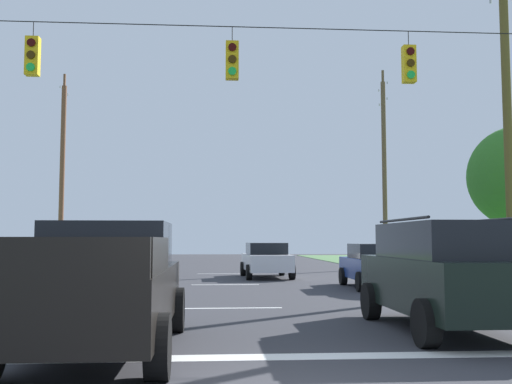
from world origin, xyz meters
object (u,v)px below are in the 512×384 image
(distant_car_crossing_white, at_px, (266,259))
(utility_pole_far_left, at_px, (62,173))
(utility_pole_mid_right, at_px, (508,128))
(utility_pole_far_right, at_px, (384,168))
(pickup_truck, at_px, (103,286))
(overhead_signal_span, at_px, (229,140))
(suv_black, at_px, (446,273))
(distant_car_oncoming, at_px, (377,265))

(distant_car_crossing_white, bearing_deg, utility_pole_far_left, 144.45)
(utility_pole_mid_right, relative_size, utility_pole_far_right, 0.99)
(pickup_truck, bearing_deg, distant_car_crossing_white, 76.75)
(overhead_signal_span, distance_m, utility_pole_far_right, 21.22)
(pickup_truck, xyz_separation_m, utility_pole_mid_right, (11.75, 10.26, 4.55))
(pickup_truck, relative_size, suv_black, 1.13)
(utility_pole_mid_right, bearing_deg, distant_car_oncoming, 170.62)
(utility_pole_far_left, bearing_deg, distant_car_crossing_white, -35.55)
(overhead_signal_span, xyz_separation_m, suv_black, (3.91, -3.66, -3.05))
(utility_pole_far_left, bearing_deg, distant_car_oncoming, -43.62)
(utility_pole_far_right, bearing_deg, suv_black, -103.78)
(overhead_signal_span, bearing_deg, distant_car_crossing_white, 80.58)
(distant_car_crossing_white, height_order, distant_car_oncoming, same)
(utility_pole_far_right, distance_m, utility_pole_far_left, 18.41)
(distant_car_oncoming, relative_size, utility_pole_mid_right, 0.38)
(overhead_signal_span, bearing_deg, pickup_truck, -111.39)
(utility_pole_far_right, bearing_deg, pickup_truck, -115.45)
(overhead_signal_span, distance_m, distant_car_oncoming, 8.52)
(distant_car_oncoming, height_order, utility_pole_far_left, utility_pole_far_left)
(pickup_truck, bearing_deg, suv_black, 14.31)
(distant_car_oncoming, distance_m, utility_pole_mid_right, 6.55)
(utility_pole_far_left, bearing_deg, utility_pole_mid_right, -37.38)
(suv_black, bearing_deg, distant_car_oncoming, 81.94)
(utility_pole_far_right, relative_size, utility_pole_far_left, 1.04)
(distant_car_crossing_white, xyz_separation_m, utility_pole_far_left, (-10.88, 7.78, 4.60))
(pickup_truck, relative_size, utility_pole_mid_right, 0.47)
(pickup_truck, height_order, utility_pole_mid_right, utility_pole_mid_right)
(overhead_signal_span, height_order, distant_car_crossing_white, overhead_signal_span)
(distant_car_oncoming, bearing_deg, suv_black, -98.06)
(utility_pole_far_left, bearing_deg, overhead_signal_span, -65.18)
(utility_pole_mid_right, relative_size, utility_pole_far_left, 1.03)
(distant_car_crossing_white, bearing_deg, pickup_truck, -103.25)
(utility_pole_mid_right, distance_m, utility_pole_far_left, 23.52)
(overhead_signal_span, bearing_deg, utility_pole_mid_right, 27.61)
(distant_car_oncoming, height_order, utility_pole_mid_right, utility_pole_mid_right)
(utility_pole_far_left, bearing_deg, suv_black, -60.81)
(pickup_truck, height_order, utility_pole_far_left, utility_pole_far_left)
(pickup_truck, height_order, distant_car_oncoming, pickup_truck)
(overhead_signal_span, relative_size, utility_pole_far_left, 1.63)
(suv_black, xyz_separation_m, utility_pole_mid_right, (5.82, 8.75, 4.46))
(suv_black, distance_m, distant_car_oncoming, 9.58)
(utility_pole_far_right, bearing_deg, utility_pole_mid_right, -88.84)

